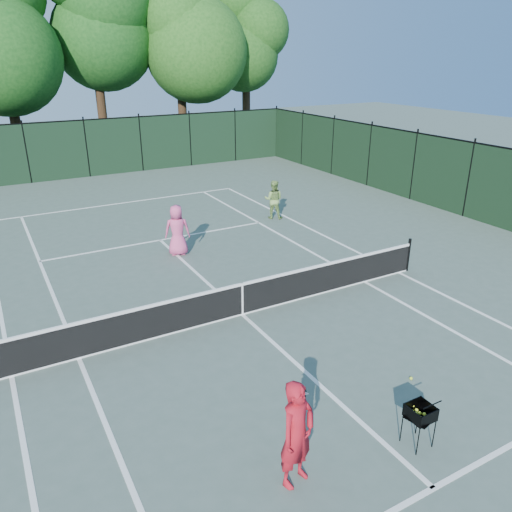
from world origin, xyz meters
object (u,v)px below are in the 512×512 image
loose_ball_midcourt (411,378)px  player_pink (177,230)px  player_green (274,199)px  coach (297,434)px  ball_hopper (420,413)px

loose_ball_midcourt → player_pink: bearing=100.6°
player_green → coach: bearing=98.1°
ball_hopper → player_green: bearing=56.3°
player_pink → loose_ball_midcourt: bearing=119.7°
player_pink → ball_hopper: bearing=111.3°
player_pink → player_green: player_pink is taller
coach → loose_ball_midcourt: 3.80m
player_green → ball_hopper: bearing=107.7°
coach → loose_ball_midcourt: bearing=-0.8°
loose_ball_midcourt → coach: bearing=-164.0°
coach → player_pink: size_ratio=1.07×
coach → loose_ball_midcourt: (3.55, 1.02, -0.88)m
player_green → loose_ball_midcourt: size_ratio=23.18×
player_pink → loose_ball_midcourt: (1.67, -8.96, -0.82)m
coach → player_green: coach is taller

